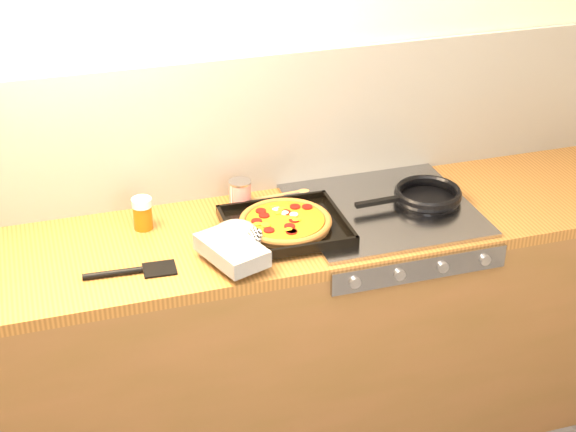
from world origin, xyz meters
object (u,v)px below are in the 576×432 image
object	(u,v)px
frying_pan	(426,196)
juice_glass	(143,213)
tomato_can	(240,195)
pizza_on_tray	(270,229)

from	to	relation	value
frying_pan	juice_glass	bearing A→B (deg)	172.37
tomato_can	juice_glass	xyz separation A→B (m)	(-0.34, -0.03, 0.00)
frying_pan	juice_glass	xyz separation A→B (m)	(-0.96, 0.13, 0.02)
juice_glass	frying_pan	bearing A→B (deg)	-7.63
pizza_on_tray	tomato_can	size ratio (longest dim) A/B	4.74
pizza_on_tray	frying_pan	bearing A→B (deg)	7.36
pizza_on_tray	frying_pan	distance (m)	0.59
pizza_on_tray	frying_pan	size ratio (longest dim) A/B	1.30
tomato_can	juice_glass	size ratio (longest dim) A/B	0.99
juice_glass	pizza_on_tray	bearing A→B (deg)	-28.52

